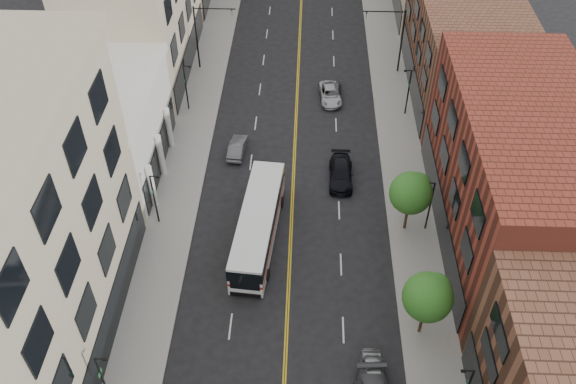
# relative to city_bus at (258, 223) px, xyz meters

# --- Properties ---
(sidewalk_left) EXTENTS (4.00, 110.00, 0.15)m
(sidewalk_left) POSITION_rel_city_bus_xyz_m (-7.42, 12.55, -1.73)
(sidewalk_left) COLOR gray
(sidewalk_left) RESTS_ON ground
(sidewalk_right) EXTENTS (4.00, 110.00, 0.15)m
(sidewalk_right) POSITION_rel_city_bus_xyz_m (12.58, 12.55, -1.73)
(sidewalk_right) COLOR gray
(sidewalk_right) RESTS_ON ground
(bldg_l_tanoffice) EXTENTS (10.00, 22.00, 18.00)m
(bldg_l_tanoffice) POSITION_rel_city_bus_xyz_m (-14.42, -9.45, 7.20)
(bldg_l_tanoffice) COLOR tan
(bldg_l_tanoffice) RESTS_ON ground
(bldg_l_white) EXTENTS (10.00, 14.00, 8.00)m
(bldg_l_white) POSITION_rel_city_bus_xyz_m (-14.42, 8.55, 2.20)
(bldg_l_white) COLOR silver
(bldg_l_white) RESTS_ON ground
(bldg_r_mid) EXTENTS (10.00, 22.00, 12.00)m
(bldg_r_mid) POSITION_rel_city_bus_xyz_m (19.58, 1.55, 4.20)
(bldg_r_mid) COLOR maroon
(bldg_r_mid) RESTS_ON ground
(bldg_r_far_a) EXTENTS (10.00, 20.00, 10.00)m
(bldg_r_far_a) POSITION_rel_city_bus_xyz_m (19.58, 22.55, 3.20)
(bldg_r_far_a) COLOR brown
(bldg_r_far_a) RESTS_ON ground
(tree_r_2) EXTENTS (3.40, 3.40, 5.59)m
(tree_r_2) POSITION_rel_city_bus_xyz_m (11.97, -8.38, 2.33)
(tree_r_2) COLOR black
(tree_r_2) RESTS_ON sidewalk_right
(tree_r_3) EXTENTS (3.40, 3.40, 5.59)m
(tree_r_3) POSITION_rel_city_bus_xyz_m (11.97, 1.62, 2.33)
(tree_r_3) COLOR black
(tree_r_3) RESTS_ON sidewalk_right
(lamp_l_1) EXTENTS (0.81, 0.55, 5.05)m
(lamp_l_1) POSITION_rel_city_bus_xyz_m (-8.37, -14.45, 1.17)
(lamp_l_1) COLOR black
(lamp_l_1) RESTS_ON sidewalk_left
(lamp_l_2) EXTENTS (0.81, 0.55, 5.05)m
(lamp_l_2) POSITION_rel_city_bus_xyz_m (-8.37, 1.55, 1.17)
(lamp_l_2) COLOR black
(lamp_l_2) RESTS_ON sidewalk_left
(lamp_l_3) EXTENTS (0.81, 0.55, 5.05)m
(lamp_l_3) POSITION_rel_city_bus_xyz_m (-8.37, 17.55, 1.17)
(lamp_l_3) COLOR black
(lamp_l_3) RESTS_ON sidewalk_left
(lamp_r_2) EXTENTS (0.81, 0.55, 5.05)m
(lamp_r_2) POSITION_rel_city_bus_xyz_m (13.53, 1.55, 1.17)
(lamp_r_2) COLOR black
(lamp_r_2) RESTS_ON sidewalk_right
(lamp_r_3) EXTENTS (0.81, 0.55, 5.05)m
(lamp_r_3) POSITION_rel_city_bus_xyz_m (13.53, 17.55, 1.17)
(lamp_r_3) COLOR black
(lamp_r_3) RESTS_ON sidewalk_right
(signal_mast_left) EXTENTS (4.49, 0.18, 7.20)m
(signal_mast_left) POSITION_rel_city_bus_xyz_m (-7.69, 25.55, 2.84)
(signal_mast_left) COLOR black
(signal_mast_left) RESTS_ON sidewalk_left
(signal_mast_right) EXTENTS (4.49, 0.18, 7.20)m
(signal_mast_right) POSITION_rel_city_bus_xyz_m (12.85, 25.55, 2.84)
(signal_mast_right) COLOR black
(signal_mast_right) RESTS_ON sidewalk_right
(city_bus) EXTENTS (3.72, 12.24, 3.10)m
(city_bus) POSITION_rel_city_bus_xyz_m (0.00, 0.00, 0.00)
(city_bus) COLOR white
(city_bus) RESTS_ON ground
(car_parked_far) EXTENTS (1.69, 4.09, 1.39)m
(car_parked_far) POSITION_rel_city_bus_xyz_m (8.38, -12.52, -1.11)
(car_parked_far) COLOR #93979A
(car_parked_far) RESTS_ON ground
(car_lane_behind) EXTENTS (1.67, 4.02, 1.29)m
(car_lane_behind) POSITION_rel_city_bus_xyz_m (-2.77, 10.87, -1.16)
(car_lane_behind) COLOR #56555B
(car_lane_behind) RESTS_ON ground
(car_lane_a) EXTENTS (2.12, 5.09, 1.47)m
(car_lane_a) POSITION_rel_city_bus_xyz_m (6.79, 7.45, -1.07)
(car_lane_a) COLOR black
(car_lane_a) RESTS_ON ground
(car_lane_b) EXTENTS (2.59, 4.82, 1.29)m
(car_lane_b) POSITION_rel_city_bus_xyz_m (6.03, 19.96, -1.16)
(car_lane_b) COLOR #ABACB2
(car_lane_b) RESTS_ON ground
(car_lane_c) EXTENTS (1.77, 3.89, 1.29)m
(car_lane_c) POSITION_rel_city_bus_xyz_m (6.43, 20.15, -1.16)
(car_lane_c) COLOR #48494D
(car_lane_c) RESTS_ON ground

